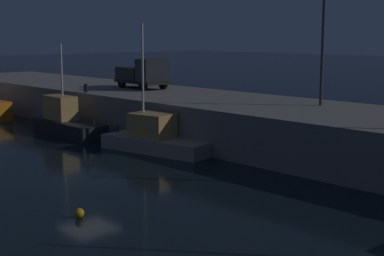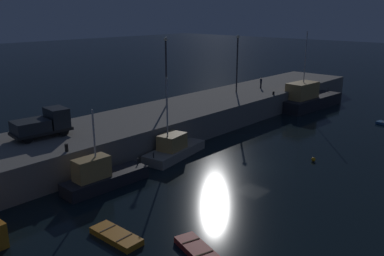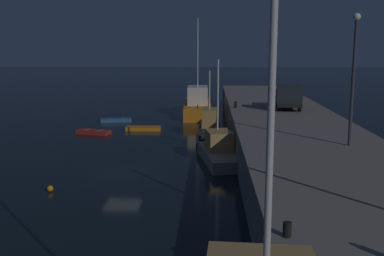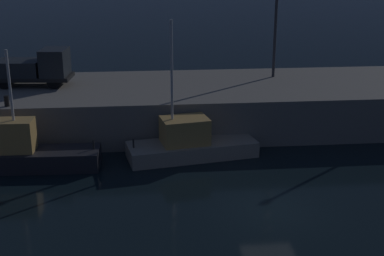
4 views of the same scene
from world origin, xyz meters
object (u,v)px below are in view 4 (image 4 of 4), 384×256
at_px(lamp_post_west, 276,10).
at_px(fishing_boat_orange, 25,152).
at_px(utility_truck, 36,68).
at_px(bollard_central, 7,101).
at_px(fishing_boat_white, 190,143).

bearing_deg(lamp_post_west, fishing_boat_orange, -151.11).
bearing_deg(utility_truck, bollard_central, -99.10).
bearing_deg(lamp_post_west, bollard_central, -160.44).
relative_size(fishing_boat_white, utility_truck, 1.50).
height_order(fishing_boat_white, bollard_central, fishing_boat_white).
distance_m(fishing_boat_white, bollard_central, 10.68).
height_order(lamp_post_west, utility_truck, lamp_post_west).
bearing_deg(bollard_central, utility_truck, 80.90).
relative_size(fishing_boat_orange, utility_truck, 1.39).
xyz_separation_m(fishing_boat_orange, lamp_post_west, (15.59, 8.60, 6.46)).
xyz_separation_m(fishing_boat_orange, bollard_central, (-1.34, 2.59, 2.16)).
height_order(utility_truck, bollard_central, utility_truck).
distance_m(fishing_boat_white, utility_truck, 12.04).
bearing_deg(lamp_post_west, utility_truck, -176.29).
xyz_separation_m(utility_truck, bollard_central, (-0.80, -4.97, -0.87)).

